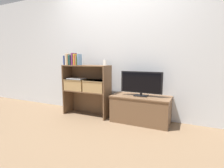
% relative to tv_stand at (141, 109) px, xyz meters
% --- Properties ---
extents(ground_plane, '(16.00, 16.00, 0.00)m').
position_rel_tv_stand_xyz_m(ground_plane, '(-0.50, -0.22, -0.22)').
color(ground_plane, brown).
extents(wall_back, '(10.00, 0.05, 2.40)m').
position_rel_tv_stand_xyz_m(wall_back, '(-0.50, 0.26, 0.98)').
color(wall_back, silver).
rests_on(wall_back, ground_plane).
extents(tv_stand, '(0.97, 0.46, 0.45)m').
position_rel_tv_stand_xyz_m(tv_stand, '(0.00, 0.00, 0.00)').
color(tv_stand, brown).
rests_on(tv_stand, ground_plane).
extents(tv, '(0.69, 0.14, 0.41)m').
position_rel_tv_stand_xyz_m(tv, '(0.00, -0.00, 0.44)').
color(tv, black).
rests_on(tv, tv_stand).
extents(bookshelf_lower_tier, '(0.89, 0.32, 0.47)m').
position_rel_tv_stand_xyz_m(bookshelf_lower_tier, '(-1.03, -0.00, 0.07)').
color(bookshelf_lower_tier, brown).
rests_on(bookshelf_lower_tier, ground_plane).
extents(bookshelf_upper_tier, '(0.89, 0.32, 0.47)m').
position_rel_tv_stand_xyz_m(bookshelf_upper_tier, '(-1.03, -0.00, 0.55)').
color(bookshelf_upper_tier, brown).
rests_on(bookshelf_upper_tier, bookshelf_lower_tier).
extents(book_navy, '(0.02, 0.16, 0.17)m').
position_rel_tv_stand_xyz_m(book_navy, '(-1.43, -0.12, 0.80)').
color(book_navy, navy).
rests_on(book_navy, bookshelf_upper_tier).
extents(book_ivory, '(0.03, 0.14, 0.22)m').
position_rel_tv_stand_xyz_m(book_ivory, '(-1.40, -0.12, 0.83)').
color(book_ivory, silver).
rests_on(book_ivory, bookshelf_upper_tier).
extents(book_tan, '(0.04, 0.15, 0.20)m').
position_rel_tv_stand_xyz_m(book_tan, '(-1.36, -0.12, 0.82)').
color(book_tan, tan).
rests_on(book_tan, bookshelf_upper_tier).
extents(book_teal, '(0.03, 0.12, 0.18)m').
position_rel_tv_stand_xyz_m(book_teal, '(-1.32, -0.12, 0.81)').
color(book_teal, '#1E7075').
rests_on(book_teal, bookshelf_upper_tier).
extents(book_charcoal, '(0.03, 0.15, 0.18)m').
position_rel_tv_stand_xyz_m(book_charcoal, '(-1.29, -0.12, 0.81)').
color(book_charcoal, '#232328').
rests_on(book_charcoal, bookshelf_upper_tier).
extents(book_plum, '(0.03, 0.14, 0.22)m').
position_rel_tv_stand_xyz_m(book_plum, '(-1.25, -0.12, 0.83)').
color(book_plum, '#6B2D66').
rests_on(book_plum, bookshelf_upper_tier).
extents(book_mustard, '(0.03, 0.12, 0.20)m').
position_rel_tv_stand_xyz_m(book_mustard, '(-1.21, -0.12, 0.82)').
color(book_mustard, gold).
rests_on(book_mustard, bookshelf_upper_tier).
extents(book_crimson, '(0.02, 0.15, 0.18)m').
position_rel_tv_stand_xyz_m(book_crimson, '(-1.18, -0.12, 0.81)').
color(book_crimson, '#B22328').
rests_on(book_crimson, bookshelf_upper_tier).
extents(book_olive, '(0.02, 0.16, 0.17)m').
position_rel_tv_stand_xyz_m(book_olive, '(-1.16, -0.12, 0.81)').
color(book_olive, olive).
rests_on(book_olive, bookshelf_upper_tier).
extents(book_skyblue, '(0.02, 0.12, 0.20)m').
position_rel_tv_stand_xyz_m(book_skyblue, '(-1.13, -0.12, 0.82)').
color(book_skyblue, '#709ECC').
rests_on(book_skyblue, bookshelf_upper_tier).
extents(baby_monitor, '(0.05, 0.04, 0.13)m').
position_rel_tv_stand_xyz_m(baby_monitor, '(-0.64, -0.06, 0.77)').
color(baby_monitor, white).
rests_on(baby_monitor, bookshelf_upper_tier).
extents(storage_basket_left, '(0.40, 0.28, 0.20)m').
position_rel_tv_stand_xyz_m(storage_basket_left, '(-1.24, -0.08, 0.36)').
color(storage_basket_left, tan).
rests_on(storage_basket_left, bookshelf_lower_tier).
extents(storage_basket_right, '(0.40, 0.28, 0.20)m').
position_rel_tv_stand_xyz_m(storage_basket_right, '(-0.81, -0.08, 0.36)').
color(storage_basket_right, tan).
rests_on(storage_basket_right, bookshelf_lower_tier).
extents(laptop, '(0.32, 0.21, 0.02)m').
position_rel_tv_stand_xyz_m(laptop, '(-1.24, -0.08, 0.46)').
color(laptop, white).
rests_on(laptop, storage_basket_left).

